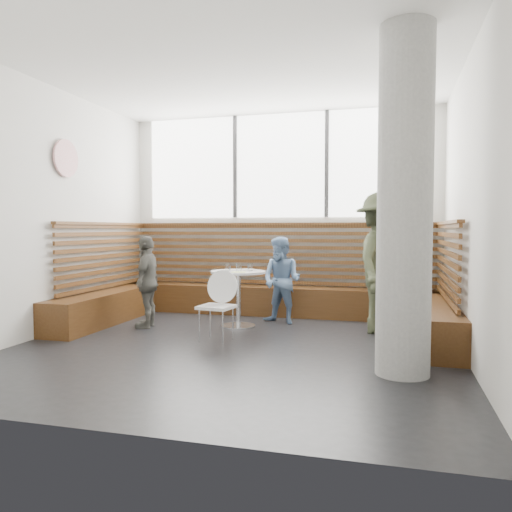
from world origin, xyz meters
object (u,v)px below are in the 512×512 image
(child_left, at_px, (147,282))
(concrete_column, at_px, (405,203))
(cafe_table, at_px, (238,287))
(cafe_chair, at_px, (218,300))
(adult_man, at_px, (382,263))
(child_back, at_px, (282,280))

(child_left, bearing_deg, concrete_column, 57.26)
(cafe_table, distance_m, child_left, 1.26)
(cafe_chair, bearing_deg, child_left, 165.25)
(adult_man, relative_size, child_back, 1.48)
(cafe_chair, height_order, adult_man, adult_man)
(cafe_table, relative_size, child_back, 0.63)
(concrete_column, distance_m, cafe_table, 2.97)
(concrete_column, xyz_separation_m, cafe_chair, (-2.15, 0.92, -1.10))
(cafe_table, xyz_separation_m, adult_man, (1.92, 0.11, 0.36))
(child_back, relative_size, child_left, 0.98)
(cafe_chair, xyz_separation_m, adult_man, (1.92, 0.96, 0.42))
(concrete_column, bearing_deg, child_back, 126.70)
(cafe_table, relative_size, adult_man, 0.42)
(child_left, bearing_deg, cafe_chair, 57.76)
(adult_man, bearing_deg, child_back, 89.10)
(concrete_column, xyz_separation_m, cafe_table, (-2.15, 1.77, -1.04))
(adult_man, bearing_deg, child_left, 109.50)
(cafe_chair, height_order, child_left, child_left)
(child_back, distance_m, child_left, 1.89)
(cafe_table, height_order, child_back, child_back)
(cafe_chair, relative_size, adult_man, 0.46)
(cafe_table, xyz_separation_m, cafe_chair, (0.00, -0.85, -0.06))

